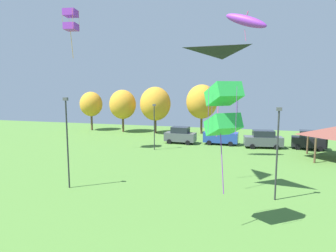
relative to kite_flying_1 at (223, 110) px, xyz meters
The scene contains 16 objects.
kite_flying_1 is the anchor object (origin of this frame).
kite_flying_2 25.45m from the kite_flying_1, 141.44° to the left, with size 1.55×1.58×5.45m.
kite_flying_3 20.19m from the kite_flying_1, 88.36° to the left, with size 5.05×2.78×3.50m.
kite_flying_5 7.02m from the kite_flying_1, 96.55° to the left, with size 3.63×2.71×4.77m.
parked_car_leftmost 25.60m from the kite_flying_1, 108.43° to the left, with size 4.34×2.24×2.30m.
parked_car_second_from_left 25.02m from the kite_flying_1, 95.68° to the left, with size 4.62×2.09×2.63m.
parked_car_third_from_left 24.37m from the kite_flying_1, 82.58° to the left, with size 4.95×2.53×2.27m.
parked_car_rightmost_in_row 26.28m from the kite_flying_1, 70.57° to the left, with size 4.25×2.44×2.36m.
park_pavilion 21.98m from the kite_flying_1, 62.00° to the left, with size 5.84×5.64×3.60m.
light_post_0 6.78m from the kite_flying_1, 57.81° to the left, with size 0.36×0.20×6.46m.
light_post_2 21.54m from the kite_flying_1, 118.20° to the left, with size 0.36×0.20×5.70m.
light_post_3 12.83m from the kite_flying_1, 163.78° to the left, with size 0.36×0.20×7.03m.
treeline_tree_0 41.23m from the kite_flying_1, 129.51° to the left, with size 3.98×3.98×6.89m.
treeline_tree_1 37.10m from the kite_flying_1, 122.41° to the left, with size 4.56×4.56×7.27m.
treeline_tree_2 34.46m from the kite_flying_1, 114.03° to the left, with size 5.12×5.12×7.78m.
treeline_tree_3 33.67m from the kite_flying_1, 101.10° to the left, with size 5.12×5.12×8.16m.
Camera 1 is at (2.86, 3.46, 7.85)m, focal length 32.00 mm.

